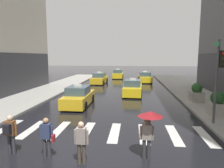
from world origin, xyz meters
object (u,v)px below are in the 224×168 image
Objects in this scene: pedestrian_with_backpack at (10,132)px; planter_mid_block at (197,93)px; taxi_second at (133,88)px; planter_near_corner at (217,104)px; taxi_fourth at (145,78)px; pedestrian_with_handbag at (47,136)px; taxi_lead at (79,97)px; traffic_light_pole at (219,70)px; taxi_third at (99,79)px; pedestrian_with_umbrella at (149,122)px; pedestrian_plain_coat at (81,140)px; taxi_fifth at (118,74)px.

planter_mid_block reaches higher than pedestrian_with_backpack.
planter_near_corner is at bearing -51.51° from taxi_second.
taxi_fourth is at bearing 74.19° from pedestrian_with_backpack.
planter_near_corner reaches higher than pedestrian_with_handbag.
taxi_lead is 17.09m from taxi_fourth.
taxi_second is at bearing 76.02° from pedestrian_with_handbag.
pedestrian_with_handbag is at bearing -150.54° from traffic_light_pole.
pedestrian_with_umbrella is at bearing -75.43° from taxi_third.
traffic_light_pole is 2.91× the size of pedestrian_plain_coat.
planter_mid_block is at bearing 11.92° from taxi_lead.
pedestrian_with_handbag is at bearing -144.37° from planter_near_corner.
taxi_fourth is at bearing 81.29° from pedestrian_plain_coat.
traffic_light_pole is at bearing 45.61° from pedestrian_with_umbrella.
planter_near_corner is at bearing 35.63° from pedestrian_with_handbag.
pedestrian_with_backpack is (0.02, -21.78, 0.25)m from taxi_third.
pedestrian_with_backpack is 14.81m from planter_mid_block.
taxi_fifth is (2.18, 7.75, 0.00)m from taxi_third.
taxi_lead is 0.99× the size of taxi_fifth.
taxi_second is 2.38× the size of pedestrian_with_umbrella.
pedestrian_with_umbrella reaches higher than pedestrian_with_backpack.
taxi_fifth is at bearing 99.82° from taxi_second.
pedestrian_plain_coat is at bearing -11.49° from pedestrian_with_handbag.
pedestrian_with_umbrella is 1.18× the size of pedestrian_plain_coat.
pedestrian_with_handbag is (-3.35, -13.46, 0.21)m from taxi_second.
taxi_lead and taxi_fifth have the same top height.
taxi_lead is 2.84× the size of planter_mid_block.
pedestrian_with_umbrella is at bearing -129.31° from planter_near_corner.
planter_near_corner is at bearing 41.91° from pedestrian_plain_coat.
pedestrian_with_backpack and pedestrian_with_handbag have the same top height.
pedestrian_with_handbag is at bearing -82.76° from taxi_lead.
taxi_lead is at bearing 157.37° from traffic_light_pole.
pedestrian_with_backpack is at bearing -110.42° from taxi_second.
taxi_second reaches higher than planter_mid_block.
pedestrian_with_handbag is at bearing 168.51° from pedestrian_plain_coat.
pedestrian_plain_coat is (1.47, -0.30, 0.01)m from pedestrian_with_handbag.
taxi_second and taxi_fifth have the same top height.
taxi_fourth is at bearing 86.98° from pedestrian_with_umbrella.
pedestrian_with_backpack is at bearing 175.31° from pedestrian_with_handbag.
planter_mid_block is at bearing 90.58° from planter_near_corner.
taxi_fifth is at bearing 131.34° from taxi_fourth.
pedestrian_with_umbrella reaches higher than pedestrian_plain_coat.
taxi_third is at bearing 120.53° from taxi_second.
taxi_fourth is at bearing 77.84° from pedestrian_with_handbag.
traffic_light_pole is 2.91× the size of pedestrian_with_backpack.
traffic_light_pole is at bearing -97.28° from planter_mid_block.
taxi_lead is 2.75× the size of pedestrian_with_handbag.
planter_mid_block is (0.76, 5.95, -2.38)m from traffic_light_pole.
planter_mid_block is at bearing -75.09° from taxi_fourth.
traffic_light_pole is 26.31m from taxi_fifth.
taxi_fifth is 2.86× the size of planter_near_corner.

